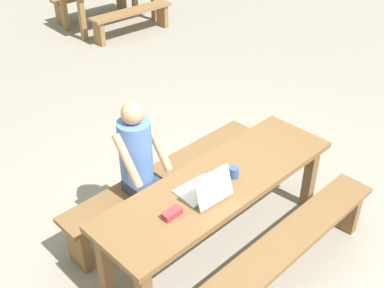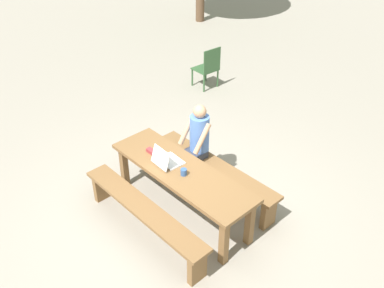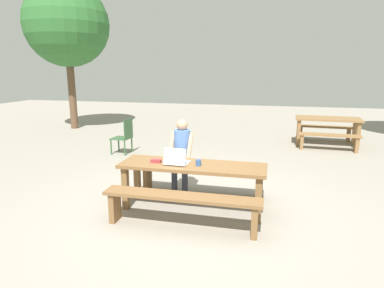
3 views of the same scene
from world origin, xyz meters
TOP-DOWN VIEW (x-y plane):
  - ground_plane at (0.00, 0.00)m, footprint 30.00×30.00m
  - picnic_table_front at (0.00, 0.00)m, footprint 2.18×0.66m
  - bench_near at (0.00, -0.64)m, footprint 2.14×0.30m
  - bench_far at (0.00, 0.64)m, footprint 2.14×0.30m
  - laptop at (-0.23, -0.05)m, footprint 0.35×0.35m
  - small_pouch at (-0.56, -0.05)m, footprint 0.15×0.07m
  - coffee_mug at (0.10, -0.05)m, footprint 0.08×0.08m
  - person_seated at (-0.33, 0.60)m, footprint 0.39×0.40m
  - plastic_chair at (-2.46, 2.94)m, footprint 0.47×0.47m
  - picnic_table_mid at (2.63, 5.11)m, footprint 1.74×0.91m
  - bench_mid_south at (2.60, 4.45)m, footprint 1.55×0.38m
  - bench_mid_north at (2.67, 5.77)m, footprint 1.55×0.38m
  - tree_right at (-5.78, 5.90)m, footprint 2.83×2.83m

SIDE VIEW (x-z plane):
  - ground_plane at x=0.00m, z-range 0.00..0.00m
  - bench_mid_south at x=2.60m, z-range 0.10..0.54m
  - bench_mid_north at x=2.67m, z-range 0.10..0.54m
  - bench_near at x=0.00m, z-range 0.13..0.60m
  - bench_far at x=0.00m, z-range 0.13..0.60m
  - plastic_chair at x=-2.46m, z-range 0.02..0.90m
  - picnic_table_front at x=0.00m, z-range 0.25..0.97m
  - picnic_table_mid at x=2.63m, z-range 0.27..1.04m
  - small_pouch at x=-0.56m, z-range 0.72..0.77m
  - person_seated at x=-0.33m, z-range 0.10..1.39m
  - coffee_mug at x=0.10m, z-range 0.72..0.81m
  - laptop at x=-0.23m, z-range 0.65..0.91m
  - tree_right at x=-5.78m, z-range 1.05..6.03m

